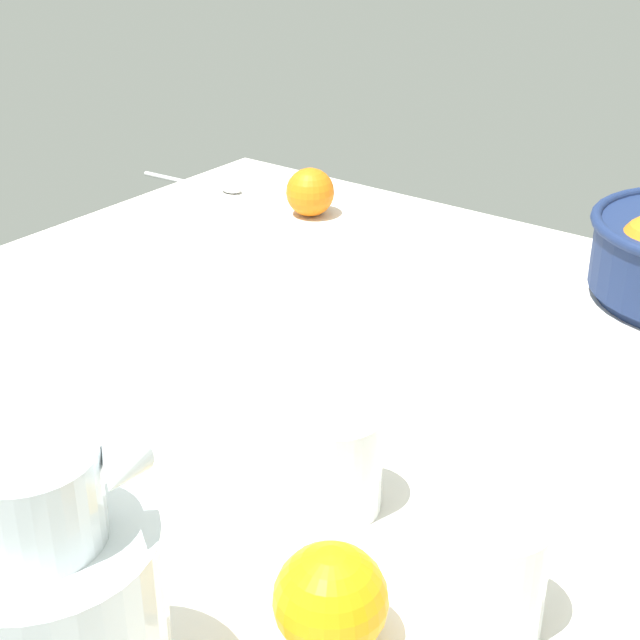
% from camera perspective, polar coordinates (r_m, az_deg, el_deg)
% --- Properties ---
extents(ground_plane, '(1.16, 1.00, 0.03)m').
position_cam_1_polar(ground_plane, '(0.87, 2.91, -5.83)').
color(ground_plane, silver).
extents(juice_pitcher, '(0.16, 0.13, 0.19)m').
position_cam_1_polar(juice_pitcher, '(0.57, -15.60, -17.44)').
color(juice_pitcher, white).
rests_on(juice_pitcher, ground_plane).
extents(juice_glass, '(0.07, 0.07, 0.08)m').
position_cam_1_polar(juice_glass, '(0.63, 10.18, -14.76)').
color(juice_glass, white).
rests_on(juice_glass, ground_plane).
extents(second_glass, '(0.07, 0.07, 0.08)m').
position_cam_1_polar(second_glass, '(0.72, 1.03, -8.58)').
color(second_glass, white).
rests_on(second_glass, ground_plane).
extents(loose_orange_0, '(0.06, 0.06, 0.06)m').
position_cam_1_polar(loose_orange_0, '(1.29, -0.59, 7.57)').
color(loose_orange_0, orange).
rests_on(loose_orange_0, ground_plane).
extents(loose_orange_2, '(0.07, 0.07, 0.07)m').
position_cam_1_polar(loose_orange_2, '(0.61, 0.63, -16.22)').
color(loose_orange_2, orange).
rests_on(loose_orange_2, ground_plane).
extents(spoon, '(0.18, 0.03, 0.01)m').
position_cam_1_polar(spoon, '(1.42, -6.71, 7.98)').
color(spoon, silver).
rests_on(spoon, ground_plane).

